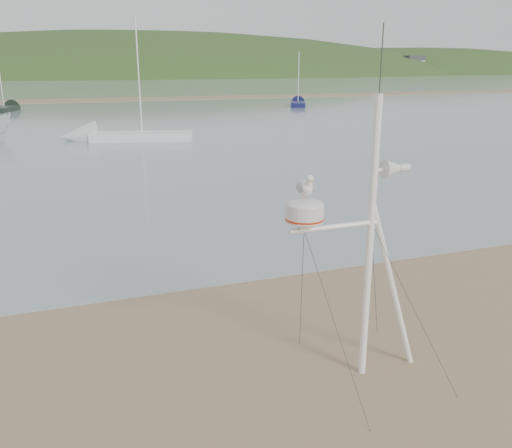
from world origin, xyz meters
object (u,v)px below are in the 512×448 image
object	(u,v)px
mast_rig	(364,301)
sailboat_dark_mid	(10,108)
sailboat_blue_far	(298,103)
sailboat_white_near	(105,136)

from	to	relation	value
mast_rig	sailboat_dark_mid	xyz separation A→B (m)	(-8.32, 56.57, -0.97)
sailboat_blue_far	sailboat_white_near	size ratio (longest dim) A/B	0.78
sailboat_blue_far	sailboat_dark_mid	xyz separation A→B (m)	(-31.31, 3.83, -0.00)
sailboat_white_near	sailboat_dark_mid	bearing A→B (deg)	104.49
sailboat_blue_far	sailboat_dark_mid	size ratio (longest dim) A/B	0.96
sailboat_blue_far	sailboat_white_near	xyz separation A→B (m)	(-24.22, -23.63, -0.00)
mast_rig	sailboat_white_near	world-z (taller)	sailboat_white_near
sailboat_dark_mid	sailboat_blue_far	bearing A→B (deg)	-6.98
mast_rig	sailboat_blue_far	xyz separation A→B (m)	(22.99, 52.74, -0.97)
mast_rig	sailboat_blue_far	distance (m)	57.54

